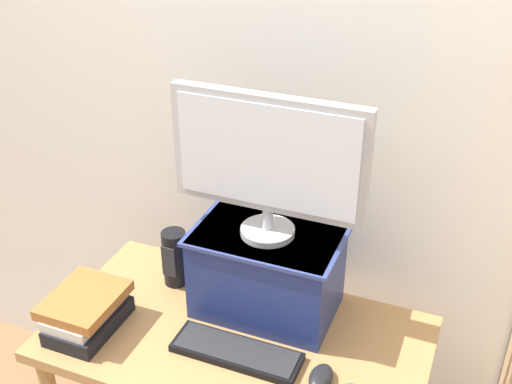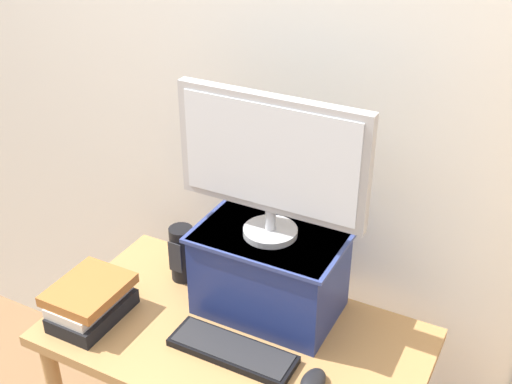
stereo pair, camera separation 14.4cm
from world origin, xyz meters
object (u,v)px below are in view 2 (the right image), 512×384
desk (235,358)px  riser_box (270,271)px  desk_speaker (182,253)px  keyboard (232,351)px  book_stack (91,301)px  computer_monitor (271,161)px  computer_mouse (313,382)px

desk → riser_box: (0.04, 0.15, 0.25)m
desk_speaker → riser_box: bearing=-1.5°
keyboard → book_stack: size_ratio=1.49×
desk → computer_monitor: size_ratio=1.98×
computer_monitor → book_stack: bearing=-148.6°
riser_box → computer_mouse: (0.25, -0.24, -0.13)m
keyboard → riser_box: bearing=89.2°
computer_monitor → desk_speaker: (-0.33, 0.01, -0.43)m
desk → desk_speaker: desk_speaker is taller
computer_mouse → computer_monitor: bearing=136.6°
riser_box → desk_speaker: 0.34m
computer_monitor → computer_mouse: (0.25, -0.24, -0.51)m
computer_monitor → keyboard: 0.57m
computer_mouse → keyboard: bearing=178.3°
computer_monitor → desk_speaker: size_ratio=2.91×
desk → desk_speaker: size_ratio=5.77×
computer_monitor → book_stack: 0.73m
computer_monitor → riser_box: bearing=90.0°
riser_box → computer_mouse: riser_box is taller
computer_monitor → desk: bearing=-105.0°
book_stack → computer_mouse: bearing=3.9°
desk → computer_monitor: 0.65m
desk → keyboard: keyboard is taller
riser_box → keyboard: size_ratio=1.19×
desk → book_stack: book_stack is taller
computer_mouse → book_stack: 0.73m
computer_monitor → desk_speaker: computer_monitor is taller
computer_mouse → desk: bearing=163.3°
riser_box → book_stack: (-0.48, -0.29, -0.09)m
computer_monitor → keyboard: bearing=-90.8°
riser_box → keyboard: (-0.00, -0.23, -0.13)m
keyboard → desk: bearing=114.7°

